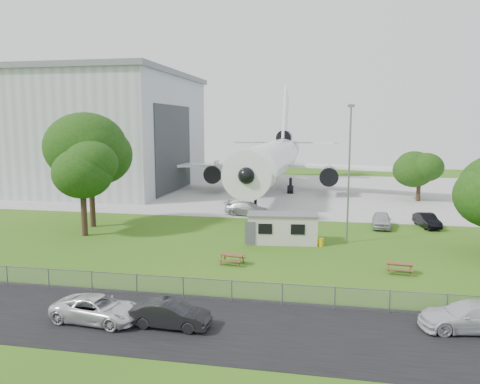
% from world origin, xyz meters
% --- Properties ---
extents(ground, '(160.00, 160.00, 0.00)m').
position_xyz_m(ground, '(0.00, 0.00, 0.00)').
color(ground, '#447419').
extents(asphalt_strip, '(120.00, 8.00, 0.02)m').
position_xyz_m(asphalt_strip, '(0.00, -13.00, 0.01)').
color(asphalt_strip, black).
rests_on(asphalt_strip, ground).
extents(concrete_apron, '(120.00, 46.00, 0.03)m').
position_xyz_m(concrete_apron, '(0.00, 38.00, 0.01)').
color(concrete_apron, '#B7B7B2').
rests_on(concrete_apron, ground).
extents(hangar, '(43.00, 31.00, 18.55)m').
position_xyz_m(hangar, '(-37.97, 36.00, 9.41)').
color(hangar, '#B2B7BC').
rests_on(hangar, ground).
extents(airliner, '(46.36, 47.73, 17.69)m').
position_xyz_m(airliner, '(-2.00, 35.86, 5.27)').
color(airliner, white).
rests_on(airliner, ground).
extents(site_cabin, '(6.88, 3.35, 2.62)m').
position_xyz_m(site_cabin, '(2.57, 5.01, 1.31)').
color(site_cabin, beige).
rests_on(site_cabin, ground).
extents(picnic_west, '(2.05, 1.81, 0.76)m').
position_xyz_m(picnic_west, '(-0.50, -2.20, 0.00)').
color(picnic_west, brown).
rests_on(picnic_west, ground).
extents(picnic_east, '(1.96, 1.70, 0.76)m').
position_xyz_m(picnic_east, '(11.57, -2.10, 0.00)').
color(picnic_east, brown).
rests_on(picnic_east, ground).
extents(fence, '(58.00, 0.04, 1.30)m').
position_xyz_m(fence, '(0.00, -9.50, 0.00)').
color(fence, gray).
rests_on(fence, ground).
extents(lamp_mast, '(0.16, 0.16, 12.00)m').
position_xyz_m(lamp_mast, '(8.20, 6.20, 6.00)').
color(lamp_mast, slate).
rests_on(lamp_mast, ground).
extents(tree_west_big, '(8.97, 8.97, 12.04)m').
position_xyz_m(tree_west_big, '(-17.22, 7.90, 7.54)').
color(tree_west_big, '#382619').
rests_on(tree_west_big, ground).
extents(tree_west_small, '(5.93, 5.93, 9.21)m').
position_xyz_m(tree_west_small, '(-16.06, 4.14, 6.22)').
color(tree_west_small, '#382619').
rests_on(tree_west_small, ground).
extents(tree_far_apron, '(5.79, 5.79, 7.37)m').
position_xyz_m(tree_far_apron, '(18.53, 30.96, 4.46)').
color(tree_far_apron, '#382619').
rests_on(tree_far_apron, ground).
extents(car_centre_sedan, '(4.19, 1.58, 1.36)m').
position_xyz_m(car_centre_sedan, '(-1.38, -13.59, 0.68)').
color(car_centre_sedan, black).
rests_on(car_centre_sedan, ground).
extents(car_west_estate, '(5.05, 2.67, 1.35)m').
position_xyz_m(car_west_estate, '(-5.45, -13.64, 0.68)').
color(car_west_estate, silver).
rests_on(car_west_estate, ground).
extents(car_east_van, '(5.33, 2.73, 1.48)m').
position_xyz_m(car_east_van, '(13.76, -11.09, 0.74)').
color(car_east_van, silver).
rests_on(car_east_van, ground).
extents(car_ne_hatch, '(2.16, 4.66, 1.55)m').
position_xyz_m(car_ne_hatch, '(11.87, 12.98, 0.77)').
color(car_ne_hatch, '#A8ABAF').
rests_on(car_ne_hatch, ground).
extents(car_ne_sedan, '(2.33, 4.49, 1.41)m').
position_xyz_m(car_ne_sedan, '(16.44, 14.00, 0.70)').
color(car_ne_sedan, black).
rests_on(car_ne_sedan, ground).
extents(car_apron_van, '(5.74, 3.24, 1.57)m').
position_xyz_m(car_apron_van, '(-2.58, 16.67, 0.79)').
color(car_apron_van, '#B4B7BB').
rests_on(car_apron_van, ground).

